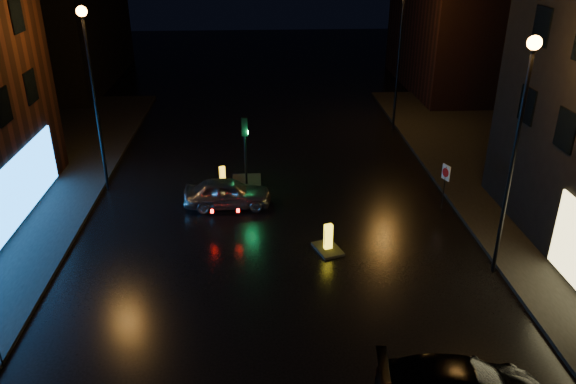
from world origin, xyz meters
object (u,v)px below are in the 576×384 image
(bollard_far, at_px, (223,181))
(traffic_signal, at_px, (246,176))
(silver_hatchback, at_px, (228,193))
(road_sign_right, at_px, (445,176))
(bollard_near, at_px, (328,245))

(bollard_far, bearing_deg, traffic_signal, -24.85)
(silver_hatchback, bearing_deg, traffic_signal, -20.15)
(silver_hatchback, height_order, road_sign_right, road_sign_right)
(traffic_signal, distance_m, road_sign_right, 9.22)
(silver_hatchback, distance_m, road_sign_right, 9.55)
(bollard_far, xyz_separation_m, road_sign_right, (9.82, -3.07, 1.35))
(silver_hatchback, relative_size, bollard_near, 2.57)
(traffic_signal, bearing_deg, road_sign_right, -18.79)
(traffic_signal, height_order, bollard_far, traffic_signal)
(road_sign_right, bearing_deg, silver_hatchback, -24.22)
(bollard_near, bearing_deg, traffic_signal, 98.44)
(traffic_signal, bearing_deg, bollard_far, 173.95)
(bollard_near, xyz_separation_m, road_sign_right, (5.48, 3.27, 1.32))
(silver_hatchback, xyz_separation_m, road_sign_right, (9.47, -0.78, 0.91))
(bollard_near, bearing_deg, silver_hatchback, 115.87)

